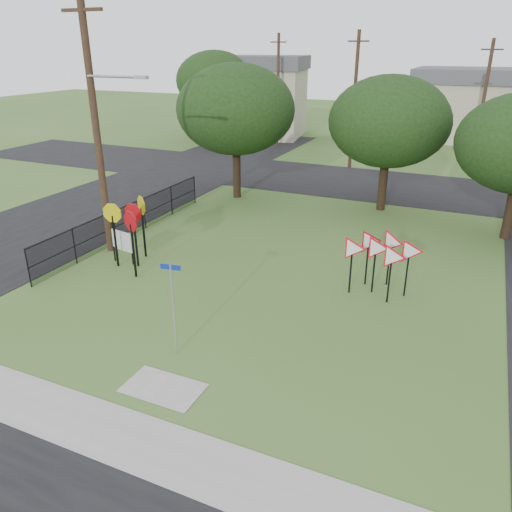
{
  "coord_description": "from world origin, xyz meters",
  "views": [
    {
      "loc": [
        6.4,
        -10.87,
        8.03
      ],
      "look_at": [
        0.15,
        3.0,
        1.6
      ],
      "focal_mm": 35.0,
      "sensor_mm": 36.0,
      "label": 1
    }
  ],
  "objects_px": {
    "street_name_sign": "(173,304)",
    "yield_sign_cluster": "(381,250)",
    "info_board": "(122,242)",
    "stop_sign_cluster": "(130,220)"
  },
  "relations": [
    {
      "from": "street_name_sign",
      "to": "info_board",
      "type": "relative_size",
      "value": 2.06
    },
    {
      "from": "street_name_sign",
      "to": "yield_sign_cluster",
      "type": "height_order",
      "value": "street_name_sign"
    },
    {
      "from": "street_name_sign",
      "to": "stop_sign_cluster",
      "type": "relative_size",
      "value": 1.06
    },
    {
      "from": "stop_sign_cluster",
      "to": "yield_sign_cluster",
      "type": "bearing_deg",
      "value": 10.46
    },
    {
      "from": "street_name_sign",
      "to": "yield_sign_cluster",
      "type": "xyz_separation_m",
      "value": [
        4.38,
        6.17,
        -0.0
      ]
    },
    {
      "from": "info_board",
      "to": "yield_sign_cluster",
      "type": "bearing_deg",
      "value": 9.28
    },
    {
      "from": "street_name_sign",
      "to": "info_board",
      "type": "distance_m",
      "value": 7.11
    },
    {
      "from": "street_name_sign",
      "to": "info_board",
      "type": "height_order",
      "value": "street_name_sign"
    },
    {
      "from": "stop_sign_cluster",
      "to": "info_board",
      "type": "distance_m",
      "value": 1.18
    },
    {
      "from": "stop_sign_cluster",
      "to": "yield_sign_cluster",
      "type": "height_order",
      "value": "stop_sign_cluster"
    }
  ]
}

